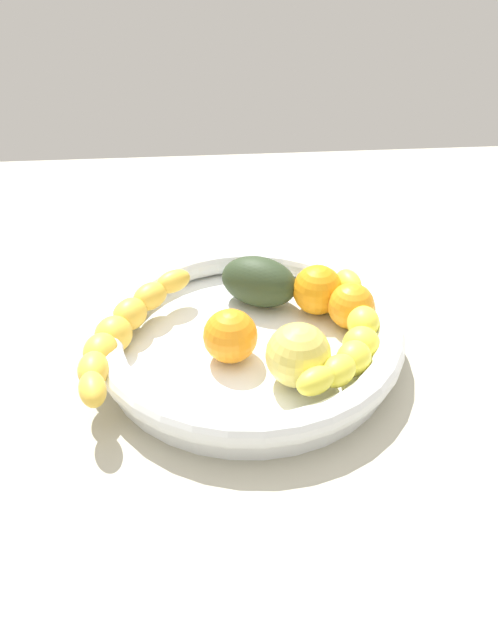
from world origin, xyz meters
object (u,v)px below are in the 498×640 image
object	(u,v)px
fruit_bowl	(249,336)
avocado_dark	(259,282)
banana_draped_left	(121,332)
orange_mid_right	(351,306)
banana_draped_right	(352,337)
orange_front	(230,336)
orange_mid_left	(318,290)
apple_yellow	(298,355)

from	to	relation	value
fruit_bowl	avocado_dark	bearing A→B (deg)	76.73
banana_draped_left	avocado_dark	bearing A→B (deg)	27.97
fruit_bowl	orange_mid_right	distance (cm)	12.06
banana_draped_right	orange_mid_right	size ratio (longest dim) A/B	4.02
orange_front	avocado_dark	size ratio (longest dim) A/B	0.62
orange_mid_left	orange_mid_right	bearing A→B (deg)	-44.27
avocado_dark	banana_draped_left	bearing A→B (deg)	-152.03
banana_draped_right	avocado_dark	bearing A→B (deg)	127.35
banana_draped_left	orange_mid_left	size ratio (longest dim) A/B	3.93
orange_front	orange_mid_left	world-z (taller)	same
fruit_bowl	banana_draped_left	distance (cm)	13.78
banana_draped_left	avocado_dark	size ratio (longest dim) A/B	2.47
fruit_bowl	orange_front	size ratio (longest dim) A/B	5.81
fruit_bowl	apple_yellow	bearing A→B (deg)	-57.30
fruit_bowl	avocado_dark	size ratio (longest dim) A/B	3.62
banana_draped_left	apple_yellow	size ratio (longest dim) A/B	3.46
banana_draped_right	avocado_dark	distance (cm)	14.34
orange_mid_right	avocado_dark	bearing A→B (deg)	150.89
banana_draped_right	orange_mid_right	bearing A→B (deg)	78.72
banana_draped_right	orange_mid_right	world-z (taller)	orange_mid_right
banana_draped_right	apple_yellow	xyz separation A→B (cm)	(-6.18, -3.11, 0.48)
orange_mid_right	apple_yellow	bearing A→B (deg)	-129.22
fruit_bowl	orange_mid_left	xyz separation A→B (cm)	(8.43, 5.43, 2.12)
orange_front	banana_draped_right	bearing A→B (deg)	-5.12
banana_draped_right	orange_front	bearing A→B (deg)	174.88
banana_draped_left	orange_mid_right	world-z (taller)	orange_mid_right
orange_front	avocado_dark	distance (cm)	11.01
orange_mid_left	avocado_dark	bearing A→B (deg)	160.74
banana_draped_right	avocado_dark	xyz separation A→B (cm)	(-8.70, 11.40, 0.09)
orange_mid_left	avocado_dark	world-z (taller)	same
banana_draped_left	orange_front	xyz separation A→B (cm)	(11.48, -2.05, 0.25)
fruit_bowl	banana_draped_right	bearing A→B (deg)	-19.21
avocado_dark	fruit_bowl	bearing A→B (deg)	-103.27
orange_mid_right	apple_yellow	world-z (taller)	apple_yellow
fruit_bowl	avocado_dark	xyz separation A→B (cm)	(1.82, 7.73, 2.13)
orange_mid_left	apple_yellow	distance (cm)	12.87
orange_mid_left	apple_yellow	world-z (taller)	apple_yellow
banana_draped_left	banana_draped_right	world-z (taller)	banana_draped_right
fruit_bowl	orange_front	distance (cm)	3.94
orange_mid_left	orange_front	bearing A→B (deg)	-143.10
orange_mid_right	apple_yellow	size ratio (longest dim) A/B	0.80
fruit_bowl	apple_yellow	world-z (taller)	apple_yellow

